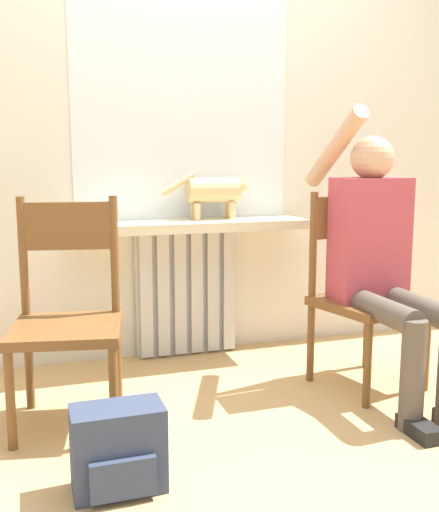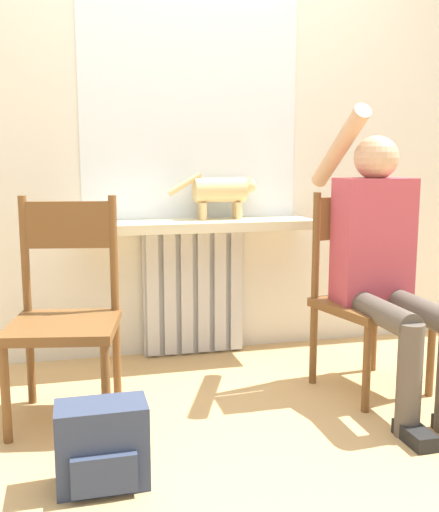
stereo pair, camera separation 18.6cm
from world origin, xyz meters
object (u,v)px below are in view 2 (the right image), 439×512
(chair_left, at_px, (65,311))
(cat, at_px, (221,191))
(person, at_px, (384,257))
(backpack, at_px, (102,446))
(chair_right, at_px, (366,293))

(chair_left, bearing_deg, cat, 47.53)
(person, relative_size, backpack, 4.38)
(chair_right, xyz_separation_m, backpack, (-1.27, -0.60, -0.32))
(person, bearing_deg, backpack, -159.86)
(chair_left, height_order, person, person)
(chair_left, xyz_separation_m, chair_right, (1.38, -0.00, 0.00))
(cat, distance_m, backpack, 1.62)
(chair_left, distance_m, cat, 1.14)
(person, bearing_deg, chair_right, 94.97)
(cat, height_order, backpack, cat)
(chair_right, relative_size, backpack, 3.08)
(person, distance_m, backpack, 1.46)
(chair_right, bearing_deg, person, -98.49)
(chair_right, height_order, backpack, chair_right)
(chair_left, xyz_separation_m, backpack, (0.11, -0.61, -0.32))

